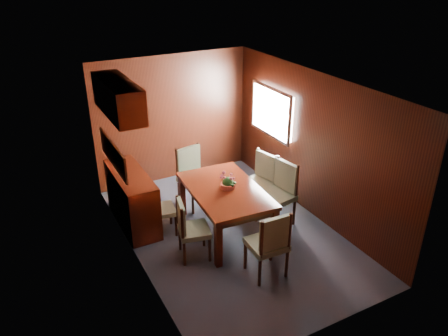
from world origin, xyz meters
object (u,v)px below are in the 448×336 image
sideboard (132,199)px  dining_table (225,195)px  chair_left_near (189,226)px  chair_head (270,242)px  flower_centerpiece (228,181)px  chair_right_near (280,190)px

sideboard → dining_table: size_ratio=0.82×
chair_left_near → chair_head: bearing=53.4°
flower_centerpiece → chair_left_near: bearing=-157.4°
chair_left_near → chair_head: size_ratio=0.91×
flower_centerpiece → sideboard: bearing=144.2°
chair_left_near → dining_table: bearing=126.4°
sideboard → flower_centerpiece: (1.25, -0.91, 0.44)m
chair_right_near → chair_left_near: bearing=85.9°
sideboard → dining_table: 1.53m
sideboard → chair_head: 2.47m
sideboard → chair_left_near: bearing=-70.4°
chair_head → dining_table: bearing=92.6°
dining_table → flower_centerpiece: 0.23m
sideboard → flower_centerpiece: size_ratio=5.73×
chair_right_near → flower_centerpiece: 0.92m
sideboard → chair_left_near: chair_left_near is taller
dining_table → chair_left_near: size_ratio=1.83×
chair_right_near → flower_centerpiece: bearing=68.9°
chair_head → chair_left_near: bearing=132.6°
chair_right_near → flower_centerpiece: (-0.86, 0.17, 0.29)m
chair_right_near → chair_head: chair_right_near is taller
chair_left_near → flower_centerpiece: (0.81, 0.34, 0.37)m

